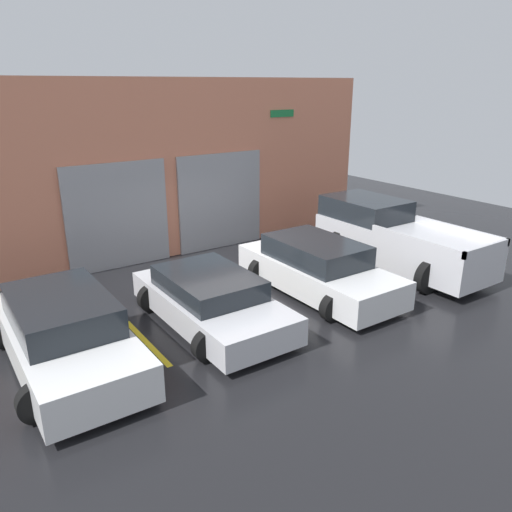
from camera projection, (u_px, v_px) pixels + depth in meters
The scene contains 10 objects.
ground_plane at pixel (233, 285), 12.78m from camera, with size 28.00×28.00×0.00m, color black.
shophouse_building at pixel (172, 170), 14.52m from camera, with size 13.70×0.68×5.07m.
pickup_truck at pixel (394, 238), 13.92m from camera, with size 2.44×5.04×1.74m.
sedan_white at pixel (317, 268), 12.21m from camera, with size 2.17×4.45×1.32m.
sedan_side at pixel (211, 300), 10.62m from camera, with size 2.25×4.20×1.12m.
van_right at pixel (65, 334), 8.99m from camera, with size 2.25×4.45×1.35m.
parking_stripe_left at pixel (147, 342), 9.98m from camera, with size 0.12×2.20×0.01m, color gold.
parking_stripe_centre at pixel (268, 306), 11.58m from camera, with size 0.12×2.20×0.01m, color gold.
parking_stripe_right at pixel (360, 279), 13.19m from camera, with size 0.12×2.20×0.01m, color gold.
parking_stripe_far_right at pixel (432, 258), 14.80m from camera, with size 0.12×2.20×0.01m, color gold.
Camera 1 is at (-6.21, -10.08, 4.91)m, focal length 35.00 mm.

